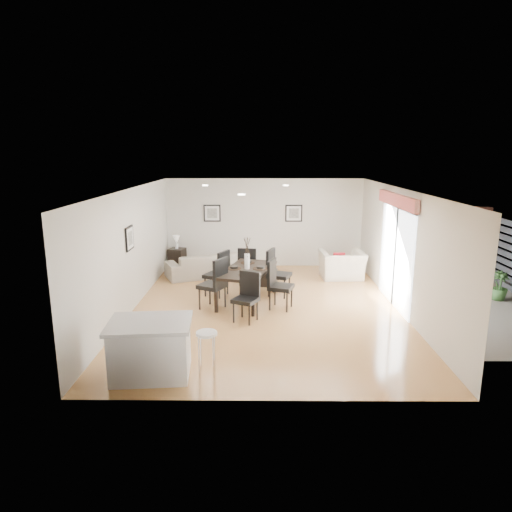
{
  "coord_description": "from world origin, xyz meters",
  "views": [
    {
      "loc": [
        -0.14,
        -9.91,
        3.48
      ],
      "look_at": [
        -0.23,
        0.4,
        1.12
      ],
      "focal_mm": 32.0,
      "sensor_mm": 36.0,
      "label": 1
    }
  ],
  "objects_px": {
    "sofa": "(207,264)",
    "dining_chair_wfar": "(220,271)",
    "dining_table": "(247,272)",
    "dining_chair_wnear": "(216,281)",
    "side_table": "(177,258)",
    "dining_chair_efar": "(275,270)",
    "dining_chair_head": "(247,294)",
    "bar_stool": "(207,338)",
    "coffee_table": "(259,277)",
    "dining_chair_foot": "(248,265)",
    "dining_chair_enear": "(277,282)",
    "armchair": "(342,265)",
    "kitchen_island": "(151,348)"
  },
  "relations": [
    {
      "from": "dining_chair_efar",
      "to": "dining_chair_head",
      "type": "xyz_separation_m",
      "value": [
        -0.64,
        -1.73,
        -0.06
      ]
    },
    {
      "from": "dining_table",
      "to": "coffee_table",
      "type": "xyz_separation_m",
      "value": [
        0.27,
        1.49,
        -0.54
      ]
    },
    {
      "from": "dining_table",
      "to": "dining_chair_foot",
      "type": "xyz_separation_m",
      "value": [
        -0.01,
        1.2,
        -0.13
      ]
    },
    {
      "from": "dining_chair_wnear",
      "to": "dining_chair_enear",
      "type": "height_order",
      "value": "dining_chair_wnear"
    },
    {
      "from": "kitchen_island",
      "to": "bar_stool",
      "type": "distance_m",
      "value": 0.91
    },
    {
      "from": "dining_table",
      "to": "armchair",
      "type": "bearing_deg",
      "value": 54.96
    },
    {
      "from": "dining_chair_wnear",
      "to": "kitchen_island",
      "type": "distance_m",
      "value": 3.22
    },
    {
      "from": "dining_chair_wnear",
      "to": "dining_chair_head",
      "type": "relative_size",
      "value": 1.14
    },
    {
      "from": "dining_chair_efar",
      "to": "dining_chair_head",
      "type": "relative_size",
      "value": 1.11
    },
    {
      "from": "dining_chair_enear",
      "to": "dining_chair_efar",
      "type": "bearing_deg",
      "value": 19.0
    },
    {
      "from": "dining_chair_foot",
      "to": "dining_chair_efar",
      "type": "bearing_deg",
      "value": 144.97
    },
    {
      "from": "side_table",
      "to": "dining_table",
      "type": "bearing_deg",
      "value": -55.37
    },
    {
      "from": "armchair",
      "to": "dining_table",
      "type": "distance_m",
      "value": 3.36
    },
    {
      "from": "dining_chair_wfar",
      "to": "coffee_table",
      "type": "height_order",
      "value": "dining_chair_wfar"
    },
    {
      "from": "armchair",
      "to": "dining_chair_wfar",
      "type": "xyz_separation_m",
      "value": [
        -3.29,
        -1.65,
        0.25
      ]
    },
    {
      "from": "dining_table",
      "to": "dining_chair_wfar",
      "type": "distance_m",
      "value": 0.82
    },
    {
      "from": "sofa",
      "to": "armchair",
      "type": "bearing_deg",
      "value": 151.97
    },
    {
      "from": "dining_chair_enear",
      "to": "bar_stool",
      "type": "distance_m",
      "value": 3.43
    },
    {
      "from": "sofa",
      "to": "dining_chair_foot",
      "type": "distance_m",
      "value": 1.67
    },
    {
      "from": "dining_chair_enear",
      "to": "dining_chair_head",
      "type": "height_order",
      "value": "dining_chair_enear"
    },
    {
      "from": "dining_chair_head",
      "to": "side_table",
      "type": "bearing_deg",
      "value": 143.28
    },
    {
      "from": "coffee_table",
      "to": "bar_stool",
      "type": "height_order",
      "value": "bar_stool"
    },
    {
      "from": "dining_chair_efar",
      "to": "side_table",
      "type": "relative_size",
      "value": 1.91
    },
    {
      "from": "dining_chair_efar",
      "to": "kitchen_island",
      "type": "relative_size",
      "value": 0.85
    },
    {
      "from": "dining_chair_efar",
      "to": "dining_chair_foot",
      "type": "distance_m",
      "value": 0.98
    },
    {
      "from": "dining_chair_wfar",
      "to": "dining_chair_efar",
      "type": "xyz_separation_m",
      "value": [
        1.37,
        0.08,
        0.01
      ]
    },
    {
      "from": "dining_chair_enear",
      "to": "side_table",
      "type": "bearing_deg",
      "value": 57.27
    },
    {
      "from": "dining_chair_wnear",
      "to": "kitchen_island",
      "type": "height_order",
      "value": "dining_chair_wnear"
    },
    {
      "from": "sofa",
      "to": "dining_chair_wnear",
      "type": "distance_m",
      "value": 2.93
    },
    {
      "from": "dining_chair_head",
      "to": "side_table",
      "type": "xyz_separation_m",
      "value": [
        -2.28,
        4.45,
        -0.28
      ]
    },
    {
      "from": "armchair",
      "to": "side_table",
      "type": "bearing_deg",
      "value": -16.65
    },
    {
      "from": "bar_stool",
      "to": "dining_chair_foot",
      "type": "bearing_deg",
      "value": 83.9
    },
    {
      "from": "coffee_table",
      "to": "side_table",
      "type": "distance_m",
      "value": 3.06
    },
    {
      "from": "armchair",
      "to": "dining_chair_head",
      "type": "xyz_separation_m",
      "value": [
        -2.57,
        -3.3,
        0.2
      ]
    },
    {
      "from": "sofa",
      "to": "dining_chair_wfar",
      "type": "bearing_deg",
      "value": 81.27
    },
    {
      "from": "sofa",
      "to": "dining_chair_enear",
      "type": "relative_size",
      "value": 2.02
    },
    {
      "from": "armchair",
      "to": "dining_chair_enear",
      "type": "height_order",
      "value": "dining_chair_enear"
    },
    {
      "from": "dining_chair_head",
      "to": "dining_chair_wfar",
      "type": "bearing_deg",
      "value": 139.89
    },
    {
      "from": "dining_chair_wfar",
      "to": "dining_chair_wnear",
      "type": "bearing_deg",
      "value": 25.61
    },
    {
      "from": "dining_chair_head",
      "to": "dining_chair_foot",
      "type": "relative_size",
      "value": 0.98
    },
    {
      "from": "dining_chair_wnear",
      "to": "armchair",
      "type": "bearing_deg",
      "value": 156.15
    },
    {
      "from": "dining_chair_enear",
      "to": "coffee_table",
      "type": "distance_m",
      "value": 2.03
    },
    {
      "from": "bar_stool",
      "to": "dining_chair_efar",
      "type": "bearing_deg",
      "value": 73.77
    },
    {
      "from": "dining_table",
      "to": "dining_chair_efar",
      "type": "height_order",
      "value": "dining_chair_efar"
    },
    {
      "from": "dining_chair_foot",
      "to": "kitchen_island",
      "type": "relative_size",
      "value": 0.78
    },
    {
      "from": "dining_chair_wnear",
      "to": "side_table",
      "type": "xyz_separation_m",
      "value": [
        -1.55,
        3.77,
        -0.36
      ]
    },
    {
      "from": "coffee_table",
      "to": "dining_chair_wnear",
      "type": "bearing_deg",
      "value": -105.64
    },
    {
      "from": "kitchen_island",
      "to": "bar_stool",
      "type": "relative_size",
      "value": 1.86
    },
    {
      "from": "dining_chair_efar",
      "to": "kitchen_island",
      "type": "bearing_deg",
      "value": 173.76
    },
    {
      "from": "dining_chair_efar",
      "to": "bar_stool",
      "type": "distance_m",
      "value": 4.36
    }
  ]
}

